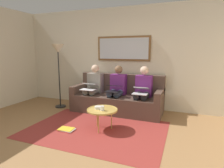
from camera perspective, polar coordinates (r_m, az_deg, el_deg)
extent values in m
cube|color=olive|center=(3.12, -12.13, -19.93)|extent=(6.00, 5.20, 0.10)
cube|color=beige|center=(5.08, 3.72, 7.78)|extent=(6.00, 0.12, 2.60)
cube|color=maroon|center=(3.75, -4.84, -13.44)|extent=(2.60, 1.80, 0.01)
cube|color=#4C382D|center=(4.73, 1.55, -5.77)|extent=(2.20, 0.90, 0.42)
cube|color=#4C382D|center=(4.95, 2.94, 0.29)|extent=(2.20, 0.20, 0.48)
cube|color=#4C382D|center=(4.42, 14.24, -3.04)|extent=(0.14, 0.90, 0.20)
cube|color=#4C382D|center=(5.09, -9.43, -1.18)|extent=(0.14, 0.90, 0.20)
cube|color=brown|center=(4.99, 3.43, 10.62)|extent=(1.42, 0.04, 0.63)
cube|color=#B2B7BC|center=(4.96, 3.34, 10.62)|extent=(1.32, 0.01, 0.53)
cylinder|color=tan|center=(3.61, -2.95, -7.83)|extent=(0.58, 0.58, 0.03)
torus|color=tan|center=(3.61, -2.95, -7.64)|extent=(0.58, 0.58, 0.02)
cylinder|color=#B28E42|center=(3.53, -4.11, -11.73)|extent=(0.02, 0.02, 0.38)
cylinder|color=#B28E42|center=(3.70, -0.17, -10.67)|extent=(0.02, 0.02, 0.38)
cylinder|color=#B28E42|center=(3.82, -4.49, -10.06)|extent=(0.02, 0.02, 0.38)
cylinder|color=silver|center=(3.52, -2.94, -7.33)|extent=(0.07, 0.07, 0.09)
cylinder|color=beige|center=(3.64, -4.16, -7.09)|extent=(0.14, 0.14, 0.05)
cube|color=#66236B|center=(4.55, 9.61, -0.58)|extent=(0.38, 0.22, 0.50)
sphere|color=beige|center=(4.50, 9.75, 4.06)|extent=(0.20, 0.20, 0.20)
cylinder|color=#232328|center=(4.37, 10.14, -3.45)|extent=(0.14, 0.42, 0.14)
cylinder|color=#232328|center=(4.41, 7.84, -3.28)|extent=(0.14, 0.42, 0.14)
cylinder|color=#232328|center=(4.24, 9.46, -7.76)|extent=(0.11, 0.11, 0.42)
cylinder|color=#232328|center=(4.28, 7.08, -7.54)|extent=(0.11, 0.11, 0.42)
cube|color=silver|center=(4.17, 8.39, -2.98)|extent=(0.33, 0.21, 0.01)
cube|color=silver|center=(4.28, 8.84, -1.22)|extent=(0.33, 0.20, 0.08)
cube|color=#A5C6EA|center=(4.27, 8.83, -1.18)|extent=(0.29, 0.18, 0.06)
cube|color=#66236B|center=(4.72, 1.98, -0.07)|extent=(0.38, 0.22, 0.50)
sphere|color=brown|center=(4.67, 2.01, 4.41)|extent=(0.20, 0.20, 0.20)
cylinder|color=#384256|center=(4.53, 2.16, -2.82)|extent=(0.14, 0.42, 0.14)
cylinder|color=#384256|center=(4.59, 0.04, -2.64)|extent=(0.14, 0.42, 0.14)
cylinder|color=#384256|center=(4.41, 1.24, -6.94)|extent=(0.11, 0.11, 0.42)
cylinder|color=#384256|center=(4.47, -0.94, -6.69)|extent=(0.11, 0.11, 0.42)
cube|color=black|center=(4.35, 0.14, -2.32)|extent=(0.33, 0.22, 0.01)
cube|color=black|center=(4.45, 0.76, -0.52)|extent=(0.33, 0.22, 0.05)
cube|color=#A5C6EA|center=(4.45, 0.75, -0.48)|extent=(0.29, 0.19, 0.04)
cube|color=gray|center=(4.96, -5.01, 0.40)|extent=(0.38, 0.22, 0.50)
sphere|color=beige|center=(4.91, -5.08, 4.65)|extent=(0.20, 0.20, 0.20)
cylinder|color=gray|center=(4.77, -5.12, -2.19)|extent=(0.14, 0.42, 0.14)
cylinder|color=gray|center=(4.85, -7.03, -2.02)|extent=(0.14, 0.42, 0.14)
cylinder|color=gray|center=(4.66, -6.22, -6.07)|extent=(0.11, 0.11, 0.42)
cylinder|color=gray|center=(4.74, -8.16, -5.82)|extent=(0.11, 0.11, 0.42)
cube|color=white|center=(4.61, -7.29, -1.69)|extent=(0.35, 0.22, 0.01)
cube|color=white|center=(4.72, -6.51, -0.02)|extent=(0.35, 0.22, 0.07)
cube|color=#A5C6EA|center=(4.71, -6.53, 0.02)|extent=(0.32, 0.19, 0.06)
cube|color=red|center=(3.81, -13.70, -13.26)|extent=(0.29, 0.22, 0.01)
cube|color=white|center=(3.79, -13.40, -13.21)|extent=(0.28, 0.20, 0.01)
cube|color=yellow|center=(3.80, -13.67, -12.99)|extent=(0.29, 0.22, 0.01)
cylinder|color=black|center=(5.33, -15.23, -6.49)|extent=(0.28, 0.28, 0.03)
cylinder|color=black|center=(5.17, -15.60, 1.35)|extent=(0.03, 0.03, 1.50)
cone|color=beige|center=(5.12, -16.03, 10.24)|extent=(0.32, 0.32, 0.22)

